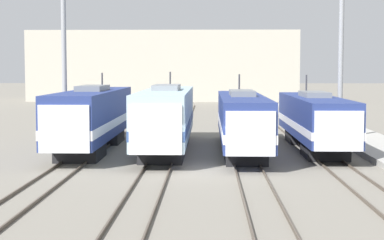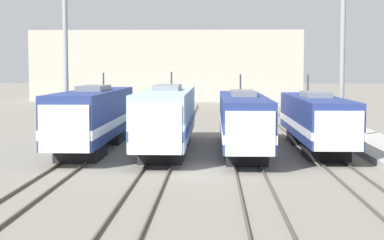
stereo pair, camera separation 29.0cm
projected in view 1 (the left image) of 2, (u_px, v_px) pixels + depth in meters
The scene contains 12 objects.
ground_plane at pixel (203, 171), 34.20m from camera, with size 400.00×400.00×0.00m, color slate.
rail_pair_far_left at pixel (65, 169), 34.39m from camera, with size 1.50×120.00×0.15m.
rail_pair_center_left at pixel (157, 170), 34.26m from camera, with size 1.51×120.00×0.15m.
rail_pair_center_right at pixel (249, 170), 34.13m from camera, with size 1.51×120.00×0.15m.
rail_pair_far_right at pixel (342, 170), 34.00m from camera, with size 1.50×120.00×0.15m.
locomotive_far_left at pixel (92, 118), 42.24m from camera, with size 3.04×17.37×5.15m.
locomotive_center_left at pixel (166, 118), 41.99m from camera, with size 3.08×18.08×5.22m.
locomotive_center_right at pixel (242, 121), 41.18m from camera, with size 2.84×17.64×5.06m.
locomotive_far_right at pixel (315, 120), 42.61m from camera, with size 2.96×16.62×5.01m.
catenary_tower_left at pixel (64, 58), 47.21m from camera, with size 2.83×0.36×12.06m.
catenary_tower_right at pixel (341, 58), 46.68m from camera, with size 2.83×0.36×12.06m.
depot_building at pixel (164, 66), 109.37m from camera, with size 44.67×11.33×11.66m.
Camera 1 is at (0.32, -33.87, 5.49)m, focal length 60.00 mm.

